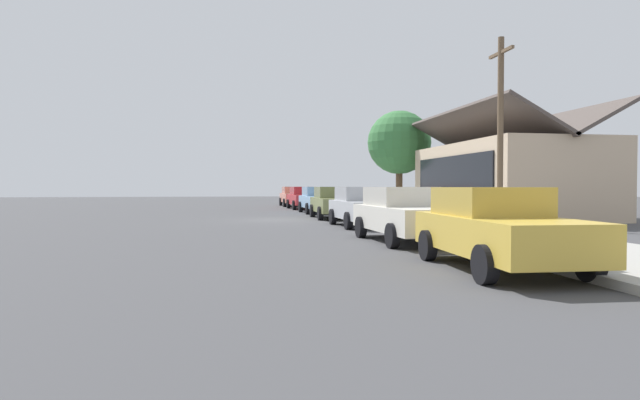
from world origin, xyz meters
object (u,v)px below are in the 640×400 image
(car_silver, at_px, (361,206))
(car_ivory, at_px, (404,214))
(car_cherry, at_px, (304,198))
(car_mustard, at_px, (496,227))
(car_coral, at_px, (293,196))
(shade_tree, at_px, (399,143))
(utility_pole_wooden, at_px, (500,128))
(car_olive, at_px, (333,202))
(car_skyblue, at_px, (318,200))
(fire_hydrant_red, at_px, (322,202))

(car_silver, bearing_deg, car_ivory, -3.23)
(car_cherry, distance_m, car_mustard, 27.85)
(car_coral, xyz_separation_m, shade_tree, (9.39, 5.92, 3.67))
(utility_pole_wooden, bearing_deg, car_mustard, -28.73)
(car_cherry, xyz_separation_m, shade_tree, (3.84, 5.81, 3.67))
(car_mustard, bearing_deg, car_silver, -178.21)
(car_mustard, relative_size, utility_pole_wooden, 0.62)
(car_olive, xyz_separation_m, car_ivory, (11.41, -0.13, 0.00))
(car_skyblue, relative_size, fire_hydrant_red, 6.55)
(shade_tree, bearing_deg, car_silver, -24.24)
(car_cherry, distance_m, fire_hydrant_red, 1.54)
(car_silver, distance_m, utility_pole_wooden, 6.32)
(car_mustard, height_order, utility_pole_wooden, utility_pole_wooden)
(car_cherry, bearing_deg, car_skyblue, -1.55)
(fire_hydrant_red, bearing_deg, car_mustard, -2.97)
(car_ivory, relative_size, fire_hydrant_red, 6.80)
(car_silver, xyz_separation_m, car_mustard, (11.12, -0.10, 0.00))
(utility_pole_wooden, bearing_deg, car_silver, -101.89)
(car_cherry, relative_size, car_olive, 1.02)
(car_mustard, xyz_separation_m, utility_pole_wooden, (-9.99, 5.48, 3.11))
(utility_pole_wooden, relative_size, fire_hydrant_red, 10.56)
(car_ivory, relative_size, shade_tree, 0.73)
(car_cherry, distance_m, car_ivory, 22.61)
(fire_hydrant_red, bearing_deg, utility_pole_wooden, 12.22)
(car_silver, bearing_deg, car_mustard, -1.88)
(car_cherry, xyz_separation_m, car_mustard, (27.85, -0.10, -0.00))
(car_cherry, bearing_deg, car_silver, -1.85)
(car_olive, xyz_separation_m, fire_hydrant_red, (-11.82, 1.44, -0.32))
(car_mustard, bearing_deg, shade_tree, 168.49)
(car_silver, bearing_deg, car_coral, 178.94)
(car_skyblue, bearing_deg, car_coral, -179.87)
(car_olive, height_order, car_ivory, same)
(car_cherry, height_order, car_silver, same)
(car_olive, bearing_deg, car_mustard, 0.87)
(car_silver, bearing_deg, utility_pole_wooden, 76.75)
(car_coral, xyz_separation_m, utility_pole_wooden, (23.41, 5.49, 3.11))
(car_silver, height_order, utility_pole_wooden, utility_pole_wooden)
(car_skyblue, height_order, car_olive, same)
(car_ivory, bearing_deg, utility_pole_wooden, 128.47)
(car_skyblue, relative_size, car_silver, 1.06)
(car_olive, height_order, fire_hydrant_red, car_olive)
(car_ivory, bearing_deg, car_cherry, 177.55)
(car_mustard, height_order, fire_hydrant_red, car_mustard)
(car_mustard, bearing_deg, car_skyblue, -178.03)
(car_silver, bearing_deg, fire_hydrant_red, 174.10)
(fire_hydrant_red, bearing_deg, car_skyblue, -11.94)
(car_olive, bearing_deg, utility_pole_wooden, 40.24)
(car_olive, xyz_separation_m, utility_pole_wooden, (6.66, 5.44, 3.11))
(shade_tree, bearing_deg, car_ivory, -17.72)
(utility_pole_wooden, bearing_deg, shade_tree, 178.26)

